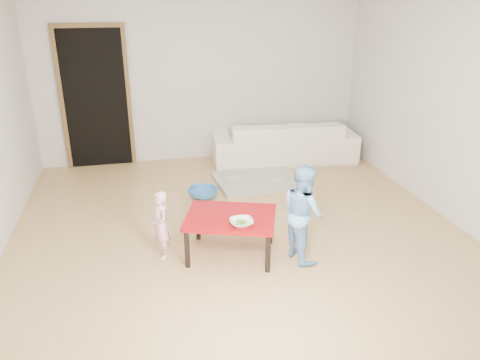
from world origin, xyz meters
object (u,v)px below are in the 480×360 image
object	(u,v)px
sofa	(283,141)
child_pink	(161,225)
basin	(203,193)
child_blue	(303,213)
red_table	(231,235)
bowl	(242,223)

from	to	relation	value
sofa	child_pink	bearing A→B (deg)	54.85
sofa	basin	bearing A→B (deg)	42.78
child_pink	child_blue	world-z (taller)	child_blue
child_pink	child_blue	bearing A→B (deg)	62.69
red_table	child_blue	size ratio (longest dim) A/B	0.89
child_blue	basin	bearing A→B (deg)	12.84
sofa	child_blue	size ratio (longest dim) A/B	2.26
sofa	child_blue	bearing A→B (deg)	80.32
red_table	basin	world-z (taller)	red_table
bowl	child_pink	size ratio (longest dim) A/B	0.31
sofa	basin	world-z (taller)	sofa
red_table	bowl	distance (m)	0.34
sofa	bowl	bearing A→B (deg)	69.32
bowl	child_pink	distance (m)	0.83
red_table	bowl	xyz separation A→B (m)	(0.06, -0.22, 0.25)
sofa	child_blue	world-z (taller)	child_blue
sofa	bowl	xyz separation A→B (m)	(-1.34, -2.88, 0.14)
bowl	sofa	bearing A→B (deg)	65.10
sofa	child_pink	xyz separation A→B (m)	(-2.09, -2.55, 0.03)
red_table	bowl	bearing A→B (deg)	-74.45
basin	child_blue	bearing A→B (deg)	-65.71
bowl	child_blue	world-z (taller)	child_blue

